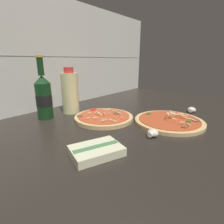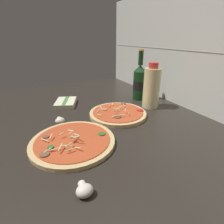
{
  "view_description": "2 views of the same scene",
  "coord_description": "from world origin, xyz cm",
  "px_view_note": "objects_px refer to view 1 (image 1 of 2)",
  "views": [
    {
      "loc": [
        -64.45,
        -40.52,
        28.37
      ],
      "look_at": [
        -7.57,
        5.76,
        6.3
      ],
      "focal_mm": 28.0,
      "sensor_mm": 36.0,
      "label": 1
    },
    {
      "loc": [
        56.16,
        -25.5,
        36.1
      ],
      "look_at": [
        -6.12,
        5.0,
        6.12
      ],
      "focal_mm": 28.0,
      "sensor_mm": 36.0,
      "label": 2
    }
  ],
  "objects_px": {
    "pizza_far": "(104,117)",
    "dish_towel": "(96,151)",
    "oil_bottle": "(70,92)",
    "mushroom_left": "(192,110)",
    "beer_bottle": "(44,97)",
    "mushroom_right": "(153,133)",
    "pizza_near": "(169,121)"
  },
  "relations": [
    {
      "from": "oil_bottle",
      "to": "dish_towel",
      "type": "relative_size",
      "value": 1.34
    },
    {
      "from": "mushroom_right",
      "to": "pizza_near",
      "type": "bearing_deg",
      "value": 3.32
    },
    {
      "from": "mushroom_right",
      "to": "beer_bottle",
      "type": "bearing_deg",
      "value": 104.38
    },
    {
      "from": "pizza_near",
      "to": "dish_towel",
      "type": "height_order",
      "value": "pizza_near"
    },
    {
      "from": "pizza_far",
      "to": "dish_towel",
      "type": "relative_size",
      "value": 1.56
    },
    {
      "from": "oil_bottle",
      "to": "mushroom_right",
      "type": "distance_m",
      "value": 0.47
    },
    {
      "from": "oil_bottle",
      "to": "dish_towel",
      "type": "bearing_deg",
      "value": -119.34
    },
    {
      "from": "pizza_far",
      "to": "dish_towel",
      "type": "distance_m",
      "value": 0.31
    },
    {
      "from": "mushroom_right",
      "to": "dish_towel",
      "type": "distance_m",
      "value": 0.22
    },
    {
      "from": "pizza_far",
      "to": "dish_towel",
      "type": "height_order",
      "value": "pizza_far"
    },
    {
      "from": "beer_bottle",
      "to": "dish_towel",
      "type": "bearing_deg",
      "value": -102.01
    },
    {
      "from": "pizza_near",
      "to": "oil_bottle",
      "type": "bearing_deg",
      "value": 109.87
    },
    {
      "from": "oil_bottle",
      "to": "mushroom_left",
      "type": "relative_size",
      "value": 5.25
    },
    {
      "from": "pizza_far",
      "to": "oil_bottle",
      "type": "relative_size",
      "value": 1.16
    },
    {
      "from": "pizza_near",
      "to": "mushroom_left",
      "type": "distance_m",
      "value": 0.22
    },
    {
      "from": "oil_bottle",
      "to": "dish_towel",
      "type": "xyz_separation_m",
      "value": [
        -0.22,
        -0.39,
        -0.09
      ]
    },
    {
      "from": "mushroom_left",
      "to": "pizza_far",
      "type": "bearing_deg",
      "value": 142.4
    },
    {
      "from": "mushroom_right",
      "to": "dish_towel",
      "type": "height_order",
      "value": "mushroom_right"
    },
    {
      "from": "oil_bottle",
      "to": "beer_bottle",
      "type": "bearing_deg",
      "value": 172.5
    },
    {
      "from": "pizza_far",
      "to": "oil_bottle",
      "type": "bearing_deg",
      "value": 96.55
    },
    {
      "from": "mushroom_right",
      "to": "pizza_far",
      "type": "bearing_deg",
      "value": 82.62
    },
    {
      "from": "beer_bottle",
      "to": "oil_bottle",
      "type": "bearing_deg",
      "value": -7.5
    },
    {
      "from": "dish_towel",
      "to": "pizza_near",
      "type": "bearing_deg",
      "value": -8.93
    },
    {
      "from": "oil_bottle",
      "to": "mushroom_left",
      "type": "distance_m",
      "value": 0.62
    },
    {
      "from": "pizza_near",
      "to": "beer_bottle",
      "type": "bearing_deg",
      "value": 122.27
    },
    {
      "from": "pizza_near",
      "to": "mushroom_right",
      "type": "height_order",
      "value": "pizza_near"
    },
    {
      "from": "pizza_far",
      "to": "beer_bottle",
      "type": "height_order",
      "value": "beer_bottle"
    },
    {
      "from": "mushroom_left",
      "to": "dish_towel",
      "type": "distance_m",
      "value": 0.61
    },
    {
      "from": "mushroom_left",
      "to": "mushroom_right",
      "type": "bearing_deg",
      "value": 177.12
    },
    {
      "from": "mushroom_right",
      "to": "oil_bottle",
      "type": "bearing_deg",
      "value": 88.74
    },
    {
      "from": "pizza_far",
      "to": "mushroom_right",
      "type": "height_order",
      "value": "pizza_far"
    },
    {
      "from": "beer_bottle",
      "to": "mushroom_right",
      "type": "relative_size",
      "value": 6.64
    }
  ]
}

